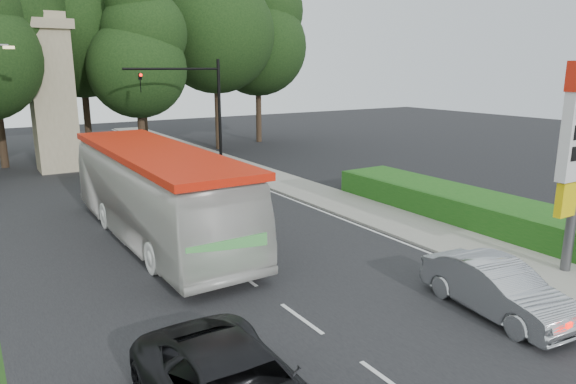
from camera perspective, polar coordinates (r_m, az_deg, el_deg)
road_surface at (r=20.93m, az=-10.83°, el=-5.10°), size 14.00×80.00×0.02m
sidewalk_right at (r=25.11m, az=7.47°, el=-1.70°), size 3.00×80.00×0.12m
hedge at (r=24.37m, az=19.02°, el=-1.50°), size 3.00×14.00×1.20m
traffic_signal_mast at (r=33.17m, az=-9.75°, el=10.01°), size 6.10×0.35×7.20m
monument at (r=36.93m, az=-24.76°, el=9.99°), size 3.00×3.00×10.05m
tree_center_right at (r=42.56m, az=-22.39°, el=18.53°), size 9.24×9.24×18.15m
tree_east_near at (r=45.58m, az=-16.27°, el=16.90°), size 8.12×8.12×15.95m
tree_east_mid at (r=43.75m, az=-8.17°, el=19.65°), size 9.52×9.52×18.70m
tree_far_east at (r=47.68m, az=-3.41°, el=18.03°), size 8.68×8.68×17.05m
tree_monument_right at (r=37.60m, az=-16.52°, el=15.14°), size 6.72×6.72×13.20m
transit_bus at (r=20.73m, az=-14.46°, el=-0.27°), size 3.28×13.12×3.64m
sedan_silver at (r=15.46m, az=22.21°, el=-9.84°), size 2.07×4.69×1.50m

